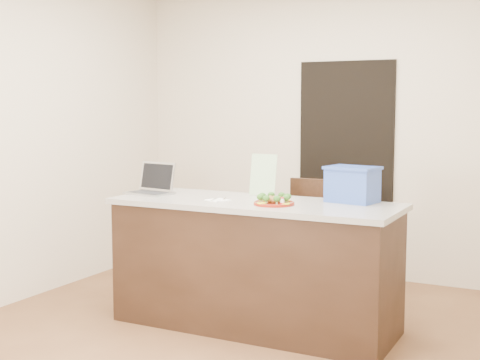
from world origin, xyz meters
The scene contains 16 objects.
ground centered at (0.00, 0.00, 0.00)m, with size 4.00×4.00×0.00m, color brown.
room_shell centered at (0.00, 0.00, 1.62)m, with size 4.00×4.00×4.00m.
doorway centered at (0.10, 1.98, 1.00)m, with size 0.90×0.02×2.00m, color black.
island centered at (0.00, 0.25, 0.46)m, with size 2.06×0.76×0.92m.
plate centered at (0.19, 0.15, 0.93)m, with size 0.28×0.28×0.02m.
meatballs centered at (0.19, 0.14, 0.96)m, with size 0.11×0.11×0.04m.
broccoli centered at (0.19, 0.15, 0.97)m, with size 0.24×0.24×0.04m.
pepper_rings centered at (0.19, 0.15, 0.94)m, with size 0.27×0.27×0.01m.
napkin centered at (-0.25, 0.15, 0.92)m, with size 0.14×0.14×0.01m, color white.
fork centered at (-0.27, 0.16, 0.93)m, with size 0.03×0.14×0.00m.
knife centered at (-0.22, 0.13, 0.93)m, with size 0.05×0.18×0.01m.
yogurt_bottle centered at (0.28, 0.09, 0.95)m, with size 0.03×0.03×0.06m.
laptop centered at (-0.88, 0.26, 0.98)m, with size 0.37×0.31×0.24m.
leaflet centered at (-0.07, 0.53, 1.08)m, with size 0.22×0.00×0.31m, color white.
blue_box centered at (0.63, 0.51, 1.05)m, with size 0.39×0.31×0.25m.
chair centered at (0.17, 0.93, 0.57)m, with size 0.45×0.45×1.01m.
Camera 1 is at (2.04, -3.97, 1.60)m, focal length 50.00 mm.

